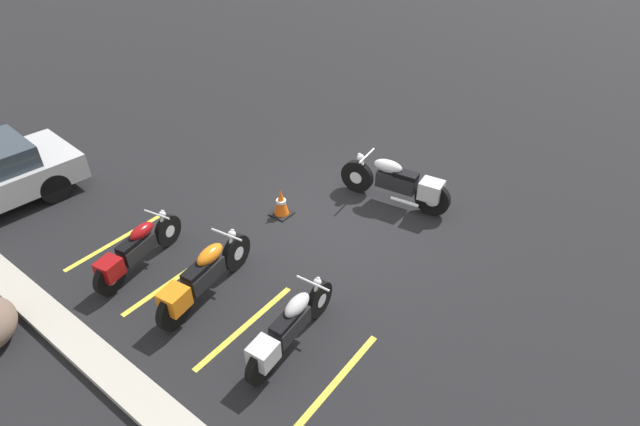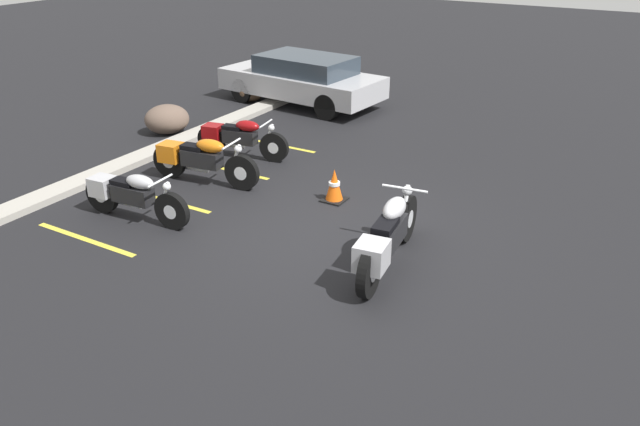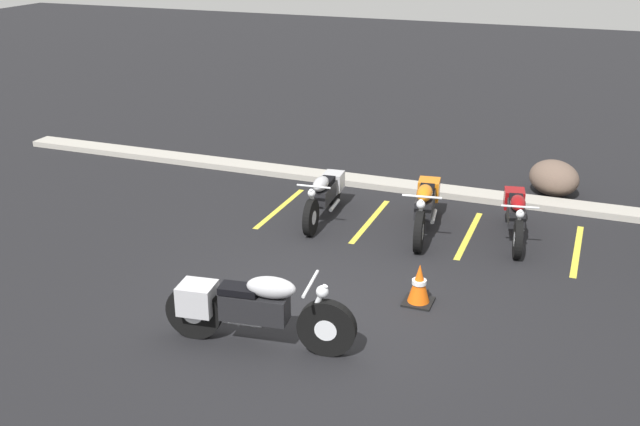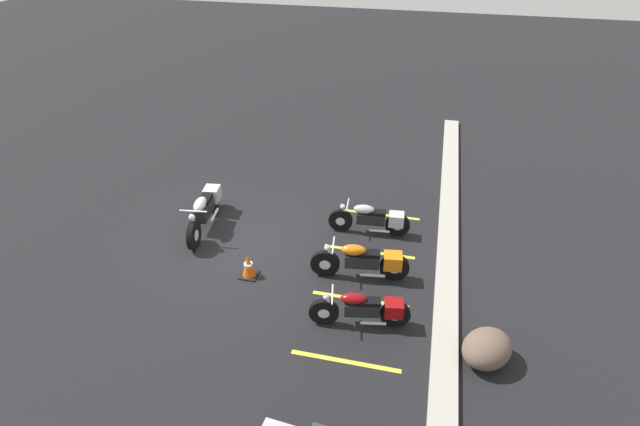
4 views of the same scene
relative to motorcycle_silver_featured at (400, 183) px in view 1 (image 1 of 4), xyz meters
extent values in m
plane|color=black|center=(0.53, 1.06, -0.51)|extent=(60.00, 60.00, 0.00)
cylinder|color=black|center=(0.97, 0.12, -0.15)|extent=(0.74, 0.22, 0.73)
cylinder|color=silver|center=(0.97, 0.12, -0.15)|extent=(0.29, 0.17, 0.28)
cylinder|color=black|center=(-0.72, -0.09, -0.15)|extent=(0.74, 0.22, 0.73)
cylinder|color=silver|center=(-0.72, -0.09, -0.15)|extent=(0.29, 0.17, 0.28)
cube|color=black|center=(0.07, 0.01, 0.02)|extent=(0.87, 0.41, 0.33)
ellipsoid|color=#B7B7BC|center=(0.29, 0.03, 0.32)|extent=(0.65, 0.36, 0.26)
cube|color=black|center=(-0.12, -0.02, 0.24)|extent=(0.51, 0.32, 0.09)
cube|color=#B7B7BC|center=(-0.67, -0.09, 0.05)|extent=(0.49, 0.45, 0.37)
cylinder|color=silver|center=(0.84, 0.10, 0.14)|extent=(0.29, 0.10, 0.58)
cylinder|color=silver|center=(0.77, 0.10, 0.43)|extent=(0.12, 0.68, 0.04)
sphere|color=silver|center=(0.91, 0.11, 0.34)|extent=(0.15, 0.15, 0.15)
cylinder|color=silver|center=(-0.22, 0.13, -0.31)|extent=(0.61, 0.15, 0.08)
cylinder|color=black|center=(-0.57, 3.47, -0.20)|extent=(0.16, 0.63, 0.62)
cylinder|color=silver|center=(-0.57, 3.47, -0.20)|extent=(0.14, 0.24, 0.24)
cylinder|color=black|center=(-0.68, 4.92, -0.20)|extent=(0.16, 0.63, 0.62)
cylinder|color=silver|center=(-0.68, 4.92, -0.20)|extent=(0.14, 0.24, 0.24)
cube|color=black|center=(-0.63, 4.24, -0.06)|extent=(0.32, 0.73, 0.28)
ellipsoid|color=#B7B7BC|center=(-0.61, 4.05, 0.19)|extent=(0.28, 0.54, 0.22)
cube|color=black|center=(-0.64, 4.40, 0.13)|extent=(0.26, 0.43, 0.07)
cube|color=#B7B7BC|center=(-0.68, 4.87, -0.03)|extent=(0.37, 0.40, 0.32)
cylinder|color=silver|center=(-0.57, 3.58, 0.04)|extent=(0.08, 0.25, 0.50)
cylinder|color=silver|center=(-0.58, 3.64, 0.29)|extent=(0.58, 0.08, 0.03)
sphere|color=silver|center=(-0.57, 3.51, 0.21)|extent=(0.13, 0.13, 0.13)
cylinder|color=silver|center=(-0.52, 4.48, -0.34)|extent=(0.11, 0.52, 0.07)
cylinder|color=black|center=(1.27, 3.47, -0.18)|extent=(0.21, 0.67, 0.66)
cylinder|color=silver|center=(1.27, 3.47, -0.18)|extent=(0.16, 0.27, 0.25)
cylinder|color=black|center=(1.06, 5.02, -0.18)|extent=(0.21, 0.67, 0.66)
cylinder|color=silver|center=(1.06, 5.02, -0.18)|extent=(0.16, 0.27, 0.25)
cube|color=black|center=(1.16, 4.29, -0.02)|extent=(0.38, 0.80, 0.30)
ellipsoid|color=orange|center=(1.19, 4.10, 0.25)|extent=(0.34, 0.59, 0.24)
cube|color=black|center=(1.14, 4.46, 0.18)|extent=(0.30, 0.47, 0.08)
cube|color=orange|center=(1.07, 4.97, 0.01)|extent=(0.41, 0.45, 0.34)
cylinder|color=silver|center=(1.26, 3.59, 0.09)|extent=(0.10, 0.27, 0.54)
cylinder|color=silver|center=(1.25, 3.65, 0.35)|extent=(0.62, 0.12, 0.04)
sphere|color=silver|center=(1.27, 3.52, 0.27)|extent=(0.14, 0.14, 0.14)
cylinder|color=silver|center=(1.26, 4.56, -0.33)|extent=(0.15, 0.56, 0.07)
cylinder|color=black|center=(2.76, 3.78, -0.20)|extent=(0.22, 0.62, 0.61)
cylinder|color=silver|center=(2.76, 3.78, -0.20)|extent=(0.16, 0.25, 0.23)
cylinder|color=black|center=(2.50, 5.19, -0.20)|extent=(0.22, 0.62, 0.61)
cylinder|color=silver|center=(2.50, 5.19, -0.20)|extent=(0.16, 0.25, 0.23)
cube|color=black|center=(2.62, 4.53, -0.07)|extent=(0.38, 0.74, 0.28)
ellipsoid|color=maroon|center=(2.66, 4.35, 0.18)|extent=(0.33, 0.55, 0.22)
cube|color=black|center=(2.60, 4.69, 0.12)|extent=(0.29, 0.44, 0.07)
cube|color=maroon|center=(2.51, 5.14, -0.04)|extent=(0.39, 0.42, 0.31)
cylinder|color=silver|center=(2.74, 3.89, 0.04)|extent=(0.10, 0.25, 0.49)
cylinder|color=silver|center=(2.73, 3.95, 0.28)|extent=(0.57, 0.14, 0.03)
sphere|color=silver|center=(2.75, 3.83, 0.20)|extent=(0.13, 0.13, 0.13)
cylinder|color=silver|center=(2.71, 4.78, -0.34)|extent=(0.15, 0.51, 0.06)
cylinder|color=black|center=(5.82, 4.31, -0.19)|extent=(0.28, 0.66, 0.64)
cylinder|color=black|center=(7.40, 4.17, -0.19)|extent=(0.28, 0.66, 0.64)
cube|color=#A8A399|center=(0.53, 6.20, -0.45)|extent=(18.00, 0.50, 0.12)
cube|color=black|center=(1.69, 1.79, -0.49)|extent=(0.40, 0.40, 0.03)
cone|color=#EA590F|center=(1.69, 1.79, -0.21)|extent=(0.32, 0.32, 0.59)
cylinder|color=white|center=(1.69, 1.79, -0.19)|extent=(0.20, 0.20, 0.06)
cube|color=gold|center=(-1.54, 4.40, -0.51)|extent=(0.10, 2.10, 0.00)
cube|color=gold|center=(0.18, 4.40, -0.51)|extent=(0.10, 2.10, 0.00)
cube|color=gold|center=(1.91, 4.40, -0.51)|extent=(0.10, 2.10, 0.00)
cube|color=gold|center=(3.64, 4.40, -0.51)|extent=(0.10, 2.10, 0.00)
camera|label=1|loc=(-3.96, 7.88, 5.55)|focal=28.00mm
camera|label=2|loc=(-7.06, -3.07, 4.01)|focal=35.00mm
camera|label=3|loc=(3.70, -7.22, 4.46)|focal=42.00mm
camera|label=4|loc=(9.92, 5.37, 6.92)|focal=28.00mm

